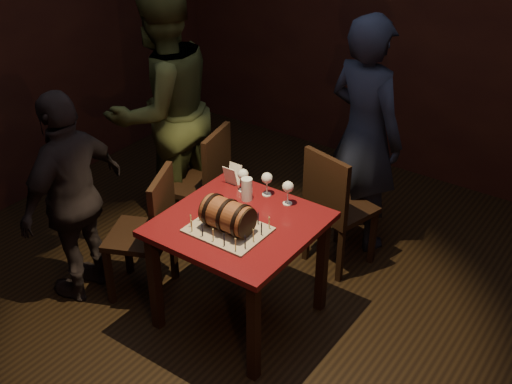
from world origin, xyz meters
TOP-DOWN VIEW (x-y plane):
  - room_shell at (0.00, 0.00)m, footprint 5.04×5.04m
  - pub_table at (-0.07, -0.02)m, footprint 0.90×0.90m
  - cake_board at (-0.06, -0.13)m, footprint 0.45×0.35m
  - barrel_cake at (-0.07, -0.13)m, footprint 0.35×0.20m
  - birthday_candles at (-0.06, -0.13)m, footprint 0.40×0.30m
  - wine_glass_left at (-0.27, 0.29)m, footprint 0.07×0.07m
  - wine_glass_mid at (-0.11, 0.34)m, footprint 0.07×0.07m
  - wine_glass_right at (0.06, 0.32)m, footprint 0.07×0.07m
  - pint_of_ale at (-0.18, 0.22)m, footprint 0.07×0.07m
  - menu_card at (-0.38, 0.33)m, footprint 0.10×0.05m
  - chair_back at (0.13, 0.82)m, footprint 0.49×0.49m
  - chair_left_rear at (-0.83, 0.57)m, footprint 0.48×0.48m
  - chair_left_front at (-0.71, -0.15)m, footprint 0.53×0.53m
  - person_back at (0.11, 1.25)m, footprint 0.73×0.58m
  - person_left_rear at (-1.25, 0.61)m, footprint 0.90×1.06m
  - person_left_front at (-1.13, -0.40)m, footprint 0.44×0.89m

SIDE VIEW (x-z plane):
  - chair_back at x=0.13m, z-range 0.06..0.99m
  - chair_left_rear at x=-0.83m, z-range 0.06..0.99m
  - chair_left_front at x=-0.71m, z-range 0.06..0.99m
  - pub_table at x=-0.07m, z-range 0.27..1.02m
  - person_left_front at x=-1.13m, z-range 0.00..1.47m
  - cake_board at x=-0.06m, z-range 0.75..0.76m
  - birthday_candles at x=-0.06m, z-range 0.76..0.85m
  - menu_card at x=-0.38m, z-range 0.75..0.88m
  - pint_of_ale at x=-0.18m, z-range 0.75..0.90m
  - barrel_cake at x=-0.07m, z-range 0.75..0.96m
  - wine_glass_mid at x=-0.11m, z-range 0.79..0.95m
  - wine_glass_left at x=-0.27m, z-range 0.79..0.95m
  - wine_glass_right at x=0.06m, z-range 0.79..0.95m
  - person_back at x=0.11m, z-range 0.00..1.77m
  - person_left_rear at x=-1.25m, z-range 0.00..1.92m
  - room_shell at x=0.00m, z-range 0.00..2.80m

